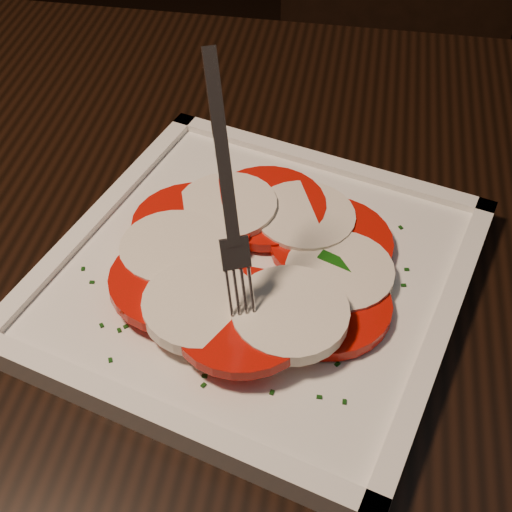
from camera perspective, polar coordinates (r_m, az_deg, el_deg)
The scene contains 5 objects.
table at distance 0.61m, azimuth 6.16°, elevation -8.68°, with size 1.22×0.83×0.75m.
chair at distance 1.31m, azimuth 10.86°, elevation 16.96°, with size 0.44×0.44×0.93m.
plate at distance 0.53m, azimuth -0.00°, elevation -1.71°, with size 0.29×0.29×0.01m, color white.
caprese_salad at distance 0.51m, azimuth -0.01°, elevation -0.30°, with size 0.24×0.21×0.03m.
fork at distance 0.45m, azimuth -2.65°, elevation 6.35°, with size 0.03×0.08×0.15m, color white, non-canonical shape.
Camera 1 is at (-0.30, -0.18, 1.15)m, focal length 50.00 mm.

